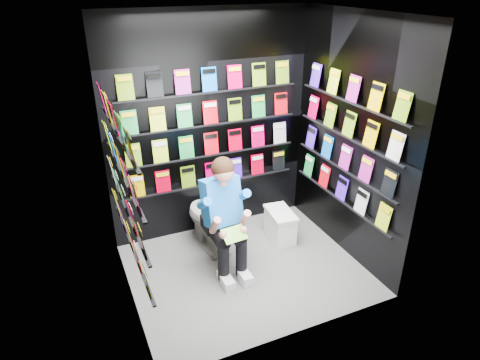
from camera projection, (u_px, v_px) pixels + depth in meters
name	position (u px, v px, depth m)	size (l,w,h in m)	color
floor	(246.00, 269.00, 4.63)	(2.40, 2.40, 0.00)	#5D5D5A
ceiling	(247.00, 13.00, 3.50)	(2.40, 2.40, 0.00)	white
wall_back	(210.00, 128.00, 4.89)	(2.40, 0.04, 2.60)	black
wall_front	(301.00, 206.00, 3.24)	(2.40, 0.04, 2.60)	black
wall_left	(118.00, 182.00, 3.63)	(0.04, 2.00, 2.60)	black
wall_right	(350.00, 141.00, 4.50)	(0.04, 2.00, 2.60)	black
comics_back	(211.00, 128.00, 4.86)	(2.10, 0.06, 1.37)	red
comics_left	(121.00, 180.00, 3.64)	(0.06, 1.70, 1.37)	red
comics_right	(347.00, 141.00, 4.49)	(0.06, 1.70, 1.37)	red
toilet	(209.00, 218.00, 4.90)	(0.42, 0.75, 0.73)	white
longbox	(280.00, 226.00, 5.11)	(0.24, 0.44, 0.33)	white
longbox_lid	(281.00, 213.00, 5.03)	(0.27, 0.47, 0.03)	white
reader	(221.00, 202.00, 4.41)	(0.52, 0.76, 1.39)	#237DF0
held_comic	(234.00, 234.00, 4.20)	(0.24, 0.01, 0.17)	green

